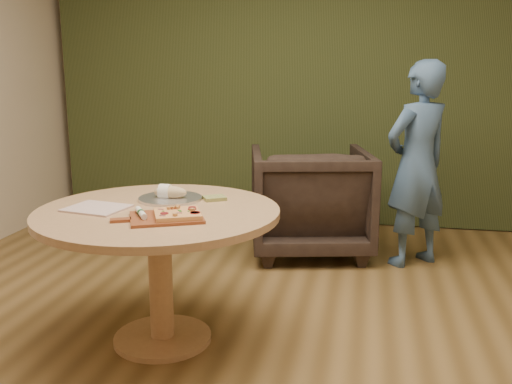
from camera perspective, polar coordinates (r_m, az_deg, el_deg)
The scene contains 12 objects.
room_shell at distance 2.60m, azimuth -2.69°, elevation 10.57°, with size 5.04×6.04×2.84m.
curtain at distance 5.46m, azimuth 4.74°, elevation 11.57°, with size 4.80×0.14×2.78m, color #2B3417.
pedestal_table at distance 3.08m, azimuth -9.68°, elevation -4.23°, with size 1.29×1.29×0.75m.
pizza_paddle at distance 2.84m, azimuth -9.16°, elevation -2.55°, with size 0.47×0.40×0.01m.
flatbread_pizza at distance 2.83m, azimuth -7.83°, elevation -2.16°, with size 0.29×0.29×0.04m.
cutlery_roll at distance 2.86m, azimuth -11.43°, elevation -2.06°, with size 0.13×0.18×0.03m.
newspaper at distance 3.11m, azimuth -15.63°, elevation -1.57°, with size 0.30×0.25×0.01m, color white.
serving_tray at distance 3.24m, azimuth -8.56°, elevation -0.64°, with size 0.36×0.36×0.02m.
bread_roll at distance 3.24m, azimuth -8.72°, elevation -0.01°, with size 0.19×0.09×0.09m.
green_packet at distance 3.21m, azimuth -4.17°, elevation -0.61°, with size 0.12×0.10×0.02m, color #61682E.
armchair at distance 4.59m, azimuth 5.40°, elevation -0.32°, with size 0.92×0.86×0.94m, color black.
person_standing at distance 4.40m, azimuth 15.80°, elevation 2.62°, with size 0.56×0.37×1.53m, color #3F5E83.
Camera 1 is at (0.62, -2.53, 1.49)m, focal length 40.00 mm.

